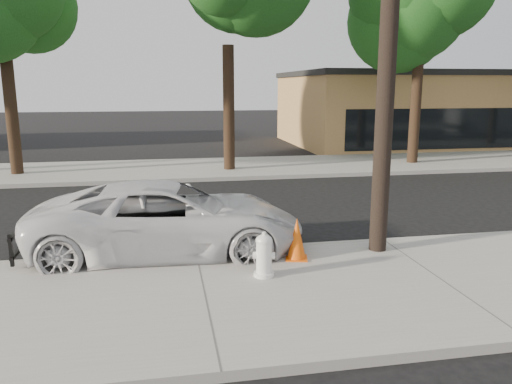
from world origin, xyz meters
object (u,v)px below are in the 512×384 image
Objects in this scene: police_cruiser at (169,219)px; traffic_cone at (297,239)px; utility_pole at (390,11)px; fire_hydrant at (264,256)px.

police_cruiser is 2.62m from traffic_cone.
utility_pole reaches higher than fire_hydrant.
fire_hydrant is 0.93× the size of traffic_cone.
police_cruiser is 2.47m from fire_hydrant.
traffic_cone is at bearing -172.39° from utility_pole.
traffic_cone is (2.36, -1.13, -0.21)m from police_cruiser.
fire_hydrant is (1.57, -1.89, -0.24)m from police_cruiser.
utility_pole is 4.52m from traffic_cone.
police_cruiser is 7.27× the size of fire_hydrant.
police_cruiser is 6.77× the size of traffic_cone.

